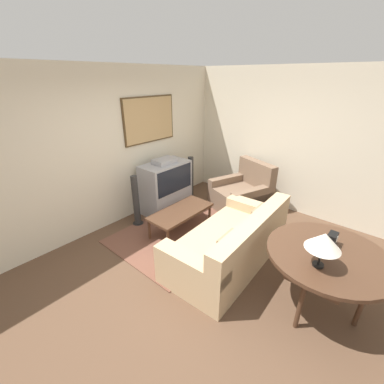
{
  "coord_description": "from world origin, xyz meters",
  "views": [
    {
      "loc": [
        -2.24,
        -1.73,
        2.52
      ],
      "look_at": [
        0.68,
        0.82,
        0.75
      ],
      "focal_mm": 24.0,
      "sensor_mm": 36.0,
      "label": 1
    }
  ],
  "objects_px": {
    "armchair": "(242,195)",
    "speaker_tower_right": "(191,179)",
    "tv": "(166,187)",
    "couch": "(231,244)",
    "coffee_table": "(181,212)",
    "table_lamp": "(324,242)",
    "mantel_clock": "(332,240)",
    "speaker_tower_left": "(136,202)",
    "console_table": "(328,258)"
  },
  "relations": [
    {
      "from": "couch",
      "to": "mantel_clock",
      "type": "xyz_separation_m",
      "value": [
        0.15,
        -1.2,
        0.55
      ]
    },
    {
      "from": "table_lamp",
      "to": "speaker_tower_right",
      "type": "bearing_deg",
      "value": 63.36
    },
    {
      "from": "armchair",
      "to": "console_table",
      "type": "relative_size",
      "value": 0.95
    },
    {
      "from": "table_lamp",
      "to": "speaker_tower_left",
      "type": "height_order",
      "value": "table_lamp"
    },
    {
      "from": "tv",
      "to": "console_table",
      "type": "xyz_separation_m",
      "value": [
        -0.51,
        -3.09,
        0.19
      ]
    },
    {
      "from": "console_table",
      "to": "speaker_tower_left",
      "type": "distance_m",
      "value": 3.11
    },
    {
      "from": "mantel_clock",
      "to": "table_lamp",
      "type": "bearing_deg",
      "value": 179.89
    },
    {
      "from": "tv",
      "to": "coffee_table",
      "type": "bearing_deg",
      "value": -116.96
    },
    {
      "from": "coffee_table",
      "to": "table_lamp",
      "type": "xyz_separation_m",
      "value": [
        -0.4,
        -2.29,
        0.68
      ]
    },
    {
      "from": "speaker_tower_left",
      "to": "speaker_tower_right",
      "type": "bearing_deg",
      "value": 0.0
    },
    {
      "from": "couch",
      "to": "speaker_tower_right",
      "type": "xyz_separation_m",
      "value": [
        1.25,
        1.87,
        0.15
      ]
    },
    {
      "from": "armchair",
      "to": "coffee_table",
      "type": "xyz_separation_m",
      "value": [
        -1.44,
        0.34,
        0.07
      ]
    },
    {
      "from": "tv",
      "to": "speaker_tower_right",
      "type": "height_order",
      "value": "tv"
    },
    {
      "from": "table_lamp",
      "to": "coffee_table",
      "type": "bearing_deg",
      "value": 80.08
    },
    {
      "from": "console_table",
      "to": "table_lamp",
      "type": "xyz_separation_m",
      "value": [
        -0.29,
        0.03,
        0.36
      ]
    },
    {
      "from": "couch",
      "to": "speaker_tower_right",
      "type": "relative_size",
      "value": 2.14
    },
    {
      "from": "couch",
      "to": "armchair",
      "type": "height_order",
      "value": "armchair"
    },
    {
      "from": "tv",
      "to": "coffee_table",
      "type": "relative_size",
      "value": 0.93
    },
    {
      "from": "table_lamp",
      "to": "console_table",
      "type": "bearing_deg",
      "value": -5.72
    },
    {
      "from": "couch",
      "to": "mantel_clock",
      "type": "bearing_deg",
      "value": 94.35
    },
    {
      "from": "armchair",
      "to": "mantel_clock",
      "type": "xyz_separation_m",
      "value": [
        -1.4,
        -1.95,
        0.54
      ]
    },
    {
      "from": "mantel_clock",
      "to": "speaker_tower_right",
      "type": "height_order",
      "value": "speaker_tower_right"
    },
    {
      "from": "table_lamp",
      "to": "speaker_tower_right",
      "type": "distance_m",
      "value": 3.48
    },
    {
      "from": "coffee_table",
      "to": "console_table",
      "type": "height_order",
      "value": "console_table"
    },
    {
      "from": "mantel_clock",
      "to": "coffee_table",
      "type": "bearing_deg",
      "value": 90.98
    },
    {
      "from": "couch",
      "to": "coffee_table",
      "type": "xyz_separation_m",
      "value": [
        0.11,
        1.1,
        0.08
      ]
    },
    {
      "from": "couch",
      "to": "console_table",
      "type": "bearing_deg",
      "value": 87.02
    },
    {
      "from": "tv",
      "to": "armchair",
      "type": "relative_size",
      "value": 0.88
    },
    {
      "from": "table_lamp",
      "to": "speaker_tower_left",
      "type": "bearing_deg",
      "value": 89.07
    },
    {
      "from": "speaker_tower_right",
      "to": "table_lamp",
      "type": "bearing_deg",
      "value": -116.64
    },
    {
      "from": "speaker_tower_right",
      "to": "speaker_tower_left",
      "type": "bearing_deg",
      "value": 180.0
    },
    {
      "from": "tv",
      "to": "couch",
      "type": "distance_m",
      "value": 1.95
    },
    {
      "from": "tv",
      "to": "couch",
      "type": "bearing_deg",
      "value": -105.04
    },
    {
      "from": "armchair",
      "to": "speaker_tower_right",
      "type": "distance_m",
      "value": 1.16
    },
    {
      "from": "table_lamp",
      "to": "armchair",
      "type": "bearing_deg",
      "value": 46.58
    },
    {
      "from": "tv",
      "to": "speaker_tower_right",
      "type": "relative_size",
      "value": 1.14
    },
    {
      "from": "couch",
      "to": "table_lamp",
      "type": "height_order",
      "value": "table_lamp"
    },
    {
      "from": "armchair",
      "to": "table_lamp",
      "type": "bearing_deg",
      "value": -23.56
    },
    {
      "from": "speaker_tower_left",
      "to": "console_table",
      "type": "bearing_deg",
      "value": -85.62
    },
    {
      "from": "tv",
      "to": "speaker_tower_left",
      "type": "xyz_separation_m",
      "value": [
        -0.74,
        -0.0,
        -0.06
      ]
    },
    {
      "from": "mantel_clock",
      "to": "speaker_tower_left",
      "type": "relative_size",
      "value": 0.17
    },
    {
      "from": "coffee_table",
      "to": "couch",
      "type": "bearing_deg",
      "value": -95.73
    },
    {
      "from": "armchair",
      "to": "speaker_tower_right",
      "type": "xyz_separation_m",
      "value": [
        -0.31,
        1.11,
        0.14
      ]
    },
    {
      "from": "mantel_clock",
      "to": "speaker_tower_left",
      "type": "xyz_separation_m",
      "value": [
        -0.39,
        3.06,
        -0.4
      ]
    },
    {
      "from": "speaker_tower_left",
      "to": "mantel_clock",
      "type": "bearing_deg",
      "value": -82.73
    },
    {
      "from": "tv",
      "to": "speaker_tower_left",
      "type": "distance_m",
      "value": 0.75
    },
    {
      "from": "tv",
      "to": "mantel_clock",
      "type": "distance_m",
      "value": 3.1
    },
    {
      "from": "couch",
      "to": "tv",
      "type": "bearing_deg",
      "value": -107.81
    },
    {
      "from": "table_lamp",
      "to": "mantel_clock",
      "type": "height_order",
      "value": "table_lamp"
    },
    {
      "from": "speaker_tower_left",
      "to": "armchair",
      "type": "bearing_deg",
      "value": -31.8
    }
  ]
}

